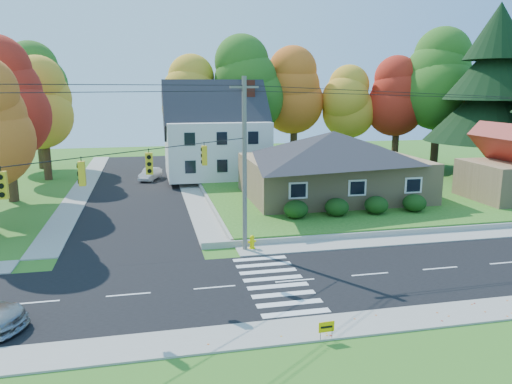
% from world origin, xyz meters
% --- Properties ---
extents(ground, '(120.00, 120.00, 0.00)m').
position_xyz_m(ground, '(0.00, 0.00, 0.00)').
color(ground, '#3D7923').
extents(road_main, '(90.00, 8.00, 0.02)m').
position_xyz_m(road_main, '(0.00, 0.00, 0.01)').
color(road_main, black).
rests_on(road_main, ground).
extents(road_cross, '(8.00, 44.00, 0.02)m').
position_xyz_m(road_cross, '(-8.00, 26.00, 0.01)').
color(road_cross, black).
rests_on(road_cross, ground).
extents(sidewalk_north, '(90.00, 2.00, 0.08)m').
position_xyz_m(sidewalk_north, '(0.00, 5.00, 0.04)').
color(sidewalk_north, '#9C9A90').
rests_on(sidewalk_north, ground).
extents(sidewalk_south, '(90.00, 2.00, 0.08)m').
position_xyz_m(sidewalk_south, '(0.00, -5.00, 0.04)').
color(sidewalk_south, '#9C9A90').
rests_on(sidewalk_south, ground).
extents(lawn, '(30.00, 30.00, 0.50)m').
position_xyz_m(lawn, '(13.00, 21.00, 0.25)').
color(lawn, '#3D7923').
rests_on(lawn, ground).
extents(ranch_house, '(14.60, 10.60, 5.40)m').
position_xyz_m(ranch_house, '(8.00, 16.00, 3.27)').
color(ranch_house, tan).
rests_on(ranch_house, lawn).
extents(colonial_house, '(10.40, 8.40, 9.60)m').
position_xyz_m(colonial_house, '(0.04, 28.00, 4.58)').
color(colonial_house, silver).
rests_on(colonial_house, lawn).
extents(hedge_row, '(10.70, 1.70, 1.27)m').
position_xyz_m(hedge_row, '(7.50, 9.80, 1.14)').
color(hedge_row, '#163A10').
rests_on(hedge_row, lawn).
extents(traffic_infrastructure, '(38.10, 10.66, 10.00)m').
position_xyz_m(traffic_infrastructure, '(-0.15, 1.35, 5.15)').
color(traffic_infrastructure, '#666059').
rests_on(traffic_infrastructure, ground).
extents(tree_lot_0, '(6.72, 6.72, 12.51)m').
position_xyz_m(tree_lot_0, '(-2.00, 34.00, 8.31)').
color(tree_lot_0, '#3F2A19').
rests_on(tree_lot_0, lawn).
extents(tree_lot_1, '(7.84, 7.84, 14.60)m').
position_xyz_m(tree_lot_1, '(4.00, 33.00, 9.61)').
color(tree_lot_1, '#3F2A19').
rests_on(tree_lot_1, lawn).
extents(tree_lot_2, '(7.28, 7.28, 13.56)m').
position_xyz_m(tree_lot_2, '(10.00, 34.00, 8.96)').
color(tree_lot_2, '#3F2A19').
rests_on(tree_lot_2, lawn).
extents(tree_lot_3, '(6.16, 6.16, 11.47)m').
position_xyz_m(tree_lot_3, '(16.00, 33.00, 7.65)').
color(tree_lot_3, '#3F2A19').
rests_on(tree_lot_3, lawn).
extents(tree_lot_4, '(6.72, 6.72, 12.51)m').
position_xyz_m(tree_lot_4, '(22.00, 32.00, 8.31)').
color(tree_lot_4, '#3F2A19').
rests_on(tree_lot_4, lawn).
extents(tree_lot_5, '(8.40, 8.40, 15.64)m').
position_xyz_m(tree_lot_5, '(26.00, 30.00, 10.27)').
color(tree_lot_5, '#3F2A19').
rests_on(tree_lot_5, lawn).
extents(conifer_east_a, '(12.80, 12.80, 16.96)m').
position_xyz_m(conifer_east_a, '(27.00, 22.00, 9.39)').
color(conifer_east_a, '#3F2A19').
rests_on(conifer_east_a, lawn).
extents(tree_west_1, '(7.28, 7.28, 13.56)m').
position_xyz_m(tree_west_1, '(-18.00, 22.00, 8.46)').
color(tree_west_1, '#3F2A19').
rests_on(tree_west_1, ground).
extents(tree_west_2, '(6.72, 6.72, 12.51)m').
position_xyz_m(tree_west_2, '(-17.00, 32.00, 7.81)').
color(tree_west_2, '#3F2A19').
rests_on(tree_west_2, ground).
extents(tree_west_3, '(7.84, 7.84, 14.60)m').
position_xyz_m(tree_west_3, '(-19.00, 40.00, 9.11)').
color(tree_west_3, '#3F2A19').
rests_on(tree_west_3, ground).
extents(white_car, '(2.55, 3.95, 1.23)m').
position_xyz_m(white_car, '(-6.68, 29.50, 0.63)').
color(white_car, silver).
rests_on(white_car, road_cross).
extents(fire_hydrant, '(0.50, 0.39, 0.87)m').
position_xyz_m(fire_hydrant, '(-1.06, 5.24, 0.42)').
color(fire_hydrant, '#E5DA00').
rests_on(fire_hydrant, ground).
extents(yard_sign, '(0.63, 0.06, 0.78)m').
position_xyz_m(yard_sign, '(-0.57, -5.97, 0.56)').
color(yard_sign, black).
rests_on(yard_sign, ground).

